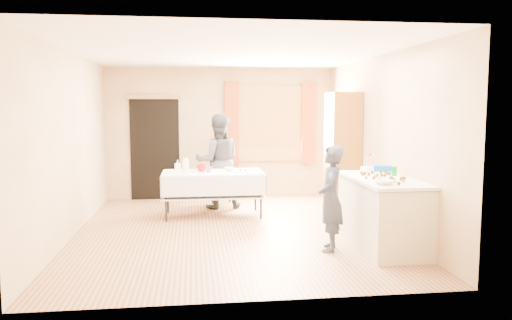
{
  "coord_description": "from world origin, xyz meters",
  "views": [
    {
      "loc": [
        -0.55,
        -7.25,
        1.82
      ],
      "look_at": [
        0.37,
        0.0,
        1.05
      ],
      "focal_mm": 35.0,
      "sensor_mm": 36.0,
      "label": 1
    }
  ],
  "objects": [
    {
      "name": "small_bowl",
      "position": [
        0.06,
        1.17,
        0.78
      ],
      "size": [
        0.26,
        0.26,
        0.05
      ],
      "primitive_type": "imported",
      "rotation": [
        0.0,
        0.0,
        -0.27
      ],
      "color": "white",
      "rests_on": "party_table"
    },
    {
      "name": "wall_right",
      "position": [
        2.26,
        0.0,
        1.3
      ],
      "size": [
        0.02,
        5.5,
        2.6
      ],
      "primitive_type": "cube",
      "color": "tan",
      "rests_on": "floor"
    },
    {
      "name": "soda_can",
      "position": [
        2.11,
        -0.94,
        0.97
      ],
      "size": [
        0.07,
        0.07,
        0.12
      ],
      "primitive_type": "cylinder",
      "rotation": [
        0.0,
        0.0,
        0.1
      ],
      "color": "#028D25",
      "rests_on": "counter"
    },
    {
      "name": "wall_left",
      "position": [
        -2.26,
        0.0,
        1.3
      ],
      "size": [
        0.02,
        5.5,
        2.6
      ],
      "primitive_type": "cube",
      "color": "tan",
      "rests_on": "floor"
    },
    {
      "name": "party_table",
      "position": [
        -0.23,
        1.04,
        0.44
      ],
      "size": [
        1.69,
        0.87,
        0.75
      ],
      "rotation": [
        0.0,
        0.0,
        0.0
      ],
      "color": "black",
      "rests_on": "floor"
    },
    {
      "name": "counter",
      "position": [
        1.89,
        -1.12,
        0.45
      ],
      "size": [
        0.78,
        1.65,
        0.91
      ],
      "color": "#C0B89B",
      "rests_on": "floor"
    },
    {
      "name": "floor",
      "position": [
        0.0,
        0.0,
        -0.01
      ],
      "size": [
        4.5,
        5.5,
        0.02
      ],
      "primitive_type": "cube",
      "color": "#9E7047",
      "rests_on": "ground"
    },
    {
      "name": "ceiling",
      "position": [
        0.0,
        0.0,
        2.61
      ],
      "size": [
        4.5,
        5.5,
        0.02
      ],
      "primitive_type": "cube",
      "color": "white",
      "rests_on": "floor"
    },
    {
      "name": "door_lintel",
      "position": [
        -1.3,
        2.7,
        2.02
      ],
      "size": [
        1.05,
        0.06,
        0.08
      ],
      "primitive_type": "cube",
      "color": "olive",
      "rests_on": "wall_back"
    },
    {
      "name": "girl",
      "position": [
        1.17,
        -1.19,
        0.67
      ],
      "size": [
        0.65,
        0.57,
        1.34
      ],
      "primitive_type": "imported",
      "rotation": [
        0.0,
        0.0,
        -1.84
      ],
      "color": "#22283B",
      "rests_on": "floor"
    },
    {
      "name": "curtain_right",
      "position": [
        1.78,
        2.67,
        1.5
      ],
      "size": [
        0.28,
        0.06,
        1.65
      ],
      "primitive_type": "cube",
      "color": "brown",
      "rests_on": "wall_back"
    },
    {
      "name": "blue_basket",
      "position": [
        2.15,
        -0.41,
        0.95
      ],
      "size": [
        0.32,
        0.22,
        0.08
      ],
      "primitive_type": "cube",
      "rotation": [
        0.0,
        0.0,
        -0.08
      ],
      "color": "blue",
      "rests_on": "counter"
    },
    {
      "name": "cup_red",
      "position": [
        -0.41,
        1.07,
        0.81
      ],
      "size": [
        0.18,
        0.18,
        0.12
      ],
      "primitive_type": "imported",
      "rotation": [
        0.0,
        0.0,
        -0.08
      ],
      "color": "red",
      "rests_on": "party_table"
    },
    {
      "name": "chair",
      "position": [
        0.01,
        2.01,
        0.3
      ],
      "size": [
        0.5,
        0.5,
        0.99
      ],
      "rotation": [
        0.0,
        0.0,
        0.27
      ],
      "color": "black",
      "rests_on": "floor"
    },
    {
      "name": "window_frame",
      "position": [
        1.0,
        2.72,
        1.5
      ],
      "size": [
        1.32,
        0.06,
        1.52
      ],
      "primitive_type": "cube",
      "color": "olive",
      "rests_on": "wall_back"
    },
    {
      "name": "foam_block",
      "position": [
        1.88,
        -0.53,
        0.95
      ],
      "size": [
        0.18,
        0.14,
        0.08
      ],
      "primitive_type": "cube",
      "rotation": [
        0.0,
        0.0,
        0.35
      ],
      "color": "white",
      "rests_on": "counter"
    },
    {
      "name": "bottle",
      "position": [
        -0.82,
        1.24,
        0.84
      ],
      "size": [
        0.13,
        0.13,
        0.18
      ],
      "primitive_type": "imported",
      "rotation": [
        0.0,
        0.0,
        0.31
      ],
      "color": "white",
      "rests_on": "party_table"
    },
    {
      "name": "wall_front",
      "position": [
        0.0,
        -2.76,
        1.3
      ],
      "size": [
        4.5,
        0.02,
        2.6
      ],
      "primitive_type": "cube",
      "color": "tan",
      "rests_on": "floor"
    },
    {
      "name": "woman",
      "position": [
        -0.11,
        1.7,
        0.85
      ],
      "size": [
        0.9,
        0.74,
        1.7
      ],
      "primitive_type": "imported",
      "rotation": [
        0.0,
        0.0,
        3.2
      ],
      "color": "black",
      "rests_on": "floor"
    },
    {
      "name": "cake_balls",
      "position": [
        1.88,
        -1.13,
        0.93
      ],
      "size": [
        0.52,
        1.09,
        0.04
      ],
      "color": "#3F2314",
      "rests_on": "counter"
    },
    {
      "name": "pastry_tray",
      "position": [
        0.3,
        0.91,
        0.76
      ],
      "size": [
        0.31,
        0.25,
        0.02
      ],
      "primitive_type": "cube",
      "rotation": [
        0.0,
        0.0,
        0.21
      ],
      "color": "white",
      "rests_on": "party_table"
    },
    {
      "name": "wall_back",
      "position": [
        0.0,
        2.76,
        1.3
      ],
      "size": [
        4.5,
        0.02,
        2.6
      ],
      "primitive_type": "cube",
      "color": "tan",
      "rests_on": "floor"
    },
    {
      "name": "window_pane",
      "position": [
        1.0,
        2.71,
        1.5
      ],
      "size": [
        1.2,
        0.02,
        1.4
      ],
      "primitive_type": "cube",
      "color": "white",
      "rests_on": "wall_back"
    },
    {
      "name": "curtain_left",
      "position": [
        0.22,
        2.67,
        1.5
      ],
      "size": [
        0.28,
        0.06,
        1.65
      ],
      "primitive_type": "cube",
      "color": "brown",
      "rests_on": "wall_back"
    },
    {
      "name": "cabinet",
      "position": [
        1.99,
        1.0,
        1.04
      ],
      "size": [
        0.5,
        0.6,
        2.07
      ],
      "primitive_type": "cube",
      "color": "#8D5718",
      "rests_on": "floor"
    },
    {
      "name": "pitcher",
      "position": [
        -0.68,
        0.93,
        0.86
      ],
      "size": [
        0.13,
        0.13,
        0.22
      ],
      "primitive_type": "cylinder",
      "rotation": [
        0.0,
        0.0,
        0.21
      ],
      "color": "silver",
      "rests_on": "party_table"
    },
    {
      "name": "mixing_bowl",
      "position": [
        1.69,
        -1.65,
        0.94
      ],
      "size": [
        0.31,
        0.31,
        0.05
      ],
      "primitive_type": "imported",
      "rotation": [
        0.0,
        0.0,
        0.2
      ],
      "color": "white",
      "rests_on": "counter"
    },
    {
      "name": "doorway",
      "position": [
        -1.3,
        2.73,
        1.0
      ],
      "size": [
        0.95,
        0.04,
        2.0
      ],
      "primitive_type": "cube",
      "color": "black",
      "rests_on": "floor"
    },
    {
      "name": "cup_rainbow",
      "position": [
        -0.3,
        0.91,
        0.8
      ],
      "size": [
        0.12,
        0.12,
        0.1
      ],
      "primitive_type": "imported",
      "rotation": [
        0.0,
        0.0,
        0.05
      ],
      "color": "red",
      "rests_on": "party_table"
    }
  ]
}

